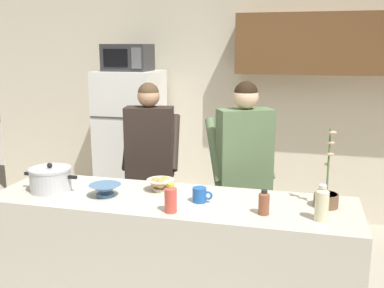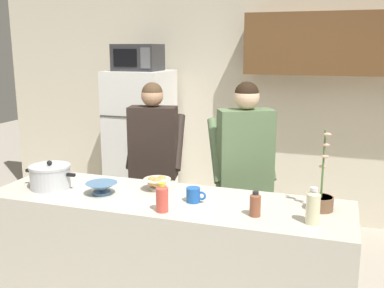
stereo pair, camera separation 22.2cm
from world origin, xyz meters
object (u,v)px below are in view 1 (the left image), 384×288
Objects in this scene: empty_bowl at (105,190)px; bottle_far_corner at (171,198)px; bread_bowl at (160,184)px; coffee_mug at (200,195)px; person_near_pot at (150,153)px; cooking_pot at (51,179)px; refrigerator at (131,146)px; microwave at (128,58)px; bottle_mid_counter at (264,202)px; potted_orchid at (326,196)px; person_by_sink at (244,160)px; bottle_near_edge at (322,203)px.

bottle_far_corner is (0.51, -0.17, 0.04)m from empty_bowl.
coffee_mug is at bearing -25.52° from bread_bowl.
person_near_pot reaches higher than cooking_pot.
refrigerator is 3.41× the size of microwave.
person_near_pot is 8.29× the size of bread_bowl.
bottle_mid_counter is 0.56m from bottle_far_corner.
bottle_far_corner is (1.10, -2.06, -0.77)m from microwave.
refrigerator reaches higher than potted_orchid.
person_by_sink is 1.03m from bottle_near_edge.
bottle_near_edge is at bearing -3.03° from cooking_pot.
person_by_sink is 10.82× the size of bottle_mid_counter.
potted_orchid is at bearing -41.06° from refrigerator.
bottle_near_edge is at bearing 5.84° from bottle_far_corner.
person_by_sink is at bearing -38.23° from microwave.
bottle_mid_counter is at bearing -74.15° from person_by_sink.
cooking_pot reaches higher than coffee_mug.
bottle_near_edge is (0.57, -0.86, 0.00)m from person_by_sink.
microwave is at bearing 107.50° from empty_bowl.
empty_bowl is 0.44× the size of potted_orchid.
coffee_mug is 0.27× the size of potted_orchid.
person_by_sink is 0.75m from coffee_mug.
cooking_pot is 2.21× the size of bottle_far_corner.
coffee_mug is 0.73× the size of bottle_far_corner.
person_near_pot is 10.56× the size of bottle_mid_counter.
refrigerator is 1.82m from person_by_sink.
potted_orchid is (2.01, -1.73, -0.79)m from microwave.
bottle_near_edge is at bearing -44.90° from microwave.
potted_orchid is at bearing 8.11° from coffee_mug.
empty_bowl is at bearing -136.20° from person_by_sink.
microwave reaches higher than bottle_far_corner.
coffee_mug is at bearing -56.51° from refrigerator.
bottle_far_corner is 0.36× the size of potted_orchid.
microwave is 2.48× the size of bread_bowl.
potted_orchid reaches higher than bread_bowl.
microwave reaches higher than coffee_mug.
potted_orchid is at bearing 19.99° from bottle_far_corner.
potted_orchid is at bearing -45.86° from person_by_sink.
refrigerator is 2.67m from potted_orchid.
bottle_far_corner is (-0.55, -0.10, 0.01)m from bottle_mid_counter.
refrigerator reaches higher than bread_bowl.
person_by_sink is at bearing 72.18° from bottle_far_corner.
person_by_sink reaches higher than bottle_mid_counter.
potted_orchid is (0.03, 0.24, -0.04)m from bottle_near_edge.
refrigerator is 2.01m from empty_bowl.
bottle_near_edge is 1.40× the size of bottle_mid_counter.
microwave is 1.36m from person_near_pot.
person_by_sink is (0.84, -0.16, 0.03)m from person_near_pot.
bottle_mid_counter is at bearing 177.39° from bottle_near_edge.
cooking_pot is at bearing 177.93° from empty_bowl.
person_by_sink is at bearing 31.95° from cooking_pot.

